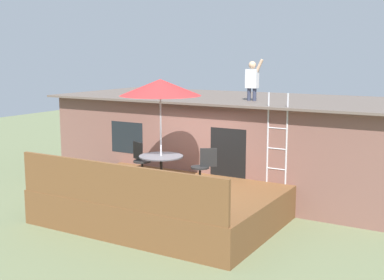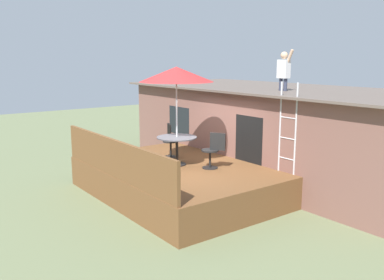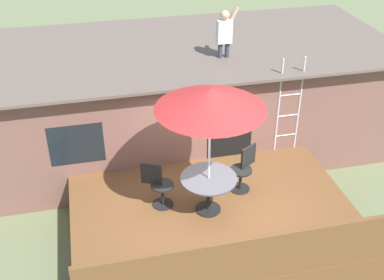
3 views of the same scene
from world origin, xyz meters
TOP-DOWN VIEW (x-y plane):
  - ground_plane at (0.00, 0.00)m, footprint 40.00×40.00m
  - house at (-0.00, 3.60)m, footprint 10.50×4.50m
  - deck at (0.00, 0.00)m, footprint 5.31×3.95m
  - deck_railing at (0.00, -1.92)m, footprint 5.21×0.08m
  - patio_table at (-0.09, -0.09)m, footprint 1.04×1.04m
  - patio_umbrella at (-0.09, -0.09)m, footprint 1.90×1.90m
  - step_ladder at (2.14, 1.60)m, footprint 0.52×0.04m
  - person_figure at (0.98, 2.71)m, footprint 0.47×0.20m
  - patio_chair_left at (-0.97, 0.28)m, footprint 0.60×0.44m
  - patio_chair_right at (0.75, 0.42)m, footprint 0.57×0.44m

SIDE VIEW (x-z plane):
  - ground_plane at x=0.00m, z-range 0.00..0.00m
  - deck at x=0.00m, z-range 0.00..0.80m
  - deck_railing at x=0.00m, z-range 0.80..1.70m
  - patio_chair_left at x=-0.97m, z-range 0.80..1.72m
  - patio_chair_right at x=0.75m, z-range 0.80..1.72m
  - house at x=0.00m, z-range 0.01..2.68m
  - patio_table at x=-0.09m, z-range 1.01..1.76m
  - step_ladder at x=2.14m, z-range 0.80..3.00m
  - patio_umbrella at x=-0.09m, z-range 1.88..4.42m
  - person_figure at x=0.98m, z-range 2.72..3.84m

